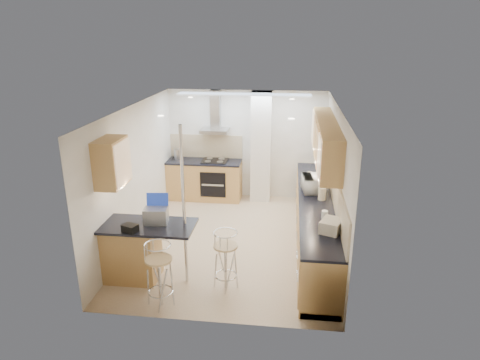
# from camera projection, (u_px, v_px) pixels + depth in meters

# --- Properties ---
(ground) EXTENTS (4.80, 4.80, 0.00)m
(ground) POSITION_uv_depth(u_px,v_px,m) (233.00, 241.00, 8.03)
(ground) COLOR tan
(ground) RESTS_ON ground
(room_shell) EXTENTS (3.64, 4.84, 2.51)m
(room_shell) POSITION_uv_depth(u_px,v_px,m) (253.00, 157.00, 7.85)
(room_shell) COLOR silver
(room_shell) RESTS_ON ground
(right_counter) EXTENTS (0.63, 4.40, 0.92)m
(right_counter) POSITION_uv_depth(u_px,v_px,m) (315.00, 222.00, 7.72)
(right_counter) COLOR tan
(right_counter) RESTS_ON ground
(back_counter) EXTENTS (1.70, 0.63, 0.92)m
(back_counter) POSITION_uv_depth(u_px,v_px,m) (205.00, 180.00, 9.96)
(back_counter) COLOR tan
(back_counter) RESTS_ON ground
(peninsula) EXTENTS (1.47, 0.72, 0.94)m
(peninsula) POSITION_uv_depth(u_px,v_px,m) (149.00, 252.00, 6.65)
(peninsula) COLOR tan
(peninsula) RESTS_ON ground
(microwave) EXTENTS (0.41, 0.56, 0.29)m
(microwave) POSITION_uv_depth(u_px,v_px,m) (312.00, 184.00, 7.88)
(microwave) COLOR white
(microwave) RESTS_ON right_counter
(laptop) EXTENTS (0.38, 0.30, 0.24)m
(laptop) POSITION_uv_depth(u_px,v_px,m) (156.00, 215.00, 6.52)
(laptop) COLOR gray
(laptop) RESTS_ON peninsula
(bag) EXTENTS (0.25, 0.22, 0.12)m
(bag) POSITION_uv_depth(u_px,v_px,m) (130.00, 228.00, 6.24)
(bag) COLOR black
(bag) RESTS_ON peninsula
(bar_stool_near) EXTENTS (0.50, 0.50, 0.98)m
(bar_stool_near) POSITION_uv_depth(u_px,v_px,m) (159.00, 275.00, 5.99)
(bar_stool_near) COLOR tan
(bar_stool_near) RESTS_ON ground
(bar_stool_end) EXTENTS (0.48, 0.48, 0.94)m
(bar_stool_end) POSITION_uv_depth(u_px,v_px,m) (226.00, 260.00, 6.41)
(bar_stool_end) COLOR tan
(bar_stool_end) RESTS_ON ground
(jar_a) EXTENTS (0.15, 0.15, 0.18)m
(jar_a) POSITION_uv_depth(u_px,v_px,m) (319.00, 178.00, 8.34)
(jar_a) COLOR beige
(jar_a) RESTS_ON right_counter
(jar_b) EXTENTS (0.12, 0.12, 0.14)m
(jar_b) POSITION_uv_depth(u_px,v_px,m) (310.00, 176.00, 8.56)
(jar_b) COLOR beige
(jar_b) RESTS_ON right_counter
(jar_c) EXTENTS (0.16, 0.16, 0.22)m
(jar_c) POSITION_uv_depth(u_px,v_px,m) (322.00, 194.00, 7.49)
(jar_c) COLOR beige
(jar_c) RESTS_ON right_counter
(jar_d) EXTENTS (0.12, 0.12, 0.12)m
(jar_d) POSITION_uv_depth(u_px,v_px,m) (325.00, 215.00, 6.75)
(jar_d) COLOR white
(jar_d) RESTS_ON right_counter
(bread_bin) EXTENTS (0.39, 0.43, 0.18)m
(bread_bin) POSITION_uv_depth(u_px,v_px,m) (331.00, 226.00, 6.29)
(bread_bin) COLOR beige
(bread_bin) RESTS_ON right_counter
(kettle) EXTENTS (0.16, 0.16, 0.24)m
(kettle) POSITION_uv_depth(u_px,v_px,m) (178.00, 154.00, 9.90)
(kettle) COLOR #AFB1B4
(kettle) RESTS_ON back_counter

